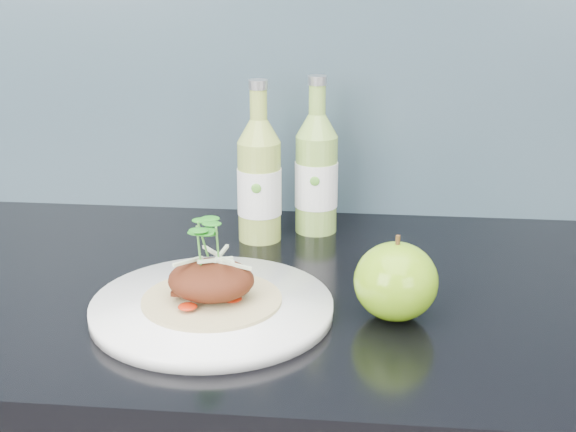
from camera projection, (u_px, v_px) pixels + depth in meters
name	position (u px, v px, depth m)	size (l,w,h in m)	color
dinner_plate	(212.00, 308.00, 0.90)	(0.28, 0.28, 0.02)	white
pork_taco	(211.00, 278.00, 0.89)	(0.16, 0.16, 0.10)	tan
green_apple	(396.00, 281.00, 0.88)	(0.11, 0.11, 0.10)	#5C8B0F
cider_bottle_left	(259.00, 181.00, 1.11)	(0.07, 0.07, 0.23)	#99B149
cider_bottle_right	(316.00, 174.00, 1.14)	(0.08, 0.08, 0.23)	#85AF49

